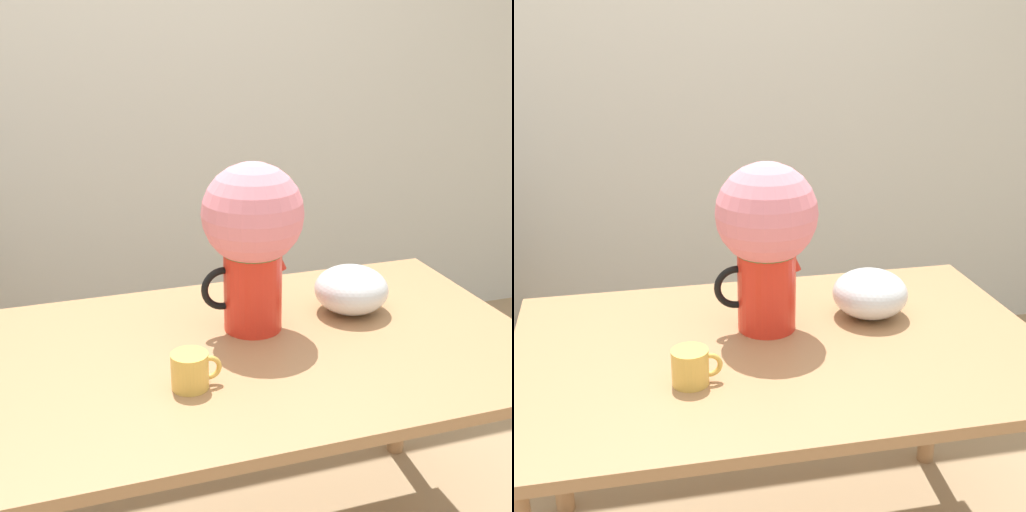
{
  "view_description": "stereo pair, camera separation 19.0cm",
  "coord_description": "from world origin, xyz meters",
  "views": [
    {
      "loc": [
        -0.5,
        -1.36,
        1.59
      ],
      "look_at": [
        0.07,
        0.34,
        0.95
      ],
      "focal_mm": 50.0,
      "sensor_mm": 36.0,
      "label": 1
    },
    {
      "loc": [
        -0.31,
        -1.41,
        1.59
      ],
      "look_at": [
        0.07,
        0.34,
        0.95
      ],
      "focal_mm": 50.0,
      "sensor_mm": 36.0,
      "label": 2
    }
  ],
  "objects": [
    {
      "name": "wall_back",
      "position": [
        0.0,
        1.73,
        1.3
      ],
      "size": [
        8.0,
        0.05,
        2.6
      ],
      "color": "silver",
      "rests_on": "ground_plane"
    },
    {
      "name": "table",
      "position": [
        0.08,
        0.23,
        0.65
      ],
      "size": [
        1.4,
        0.92,
        0.74
      ],
      "color": "#A3754C",
      "rests_on": "ground_plane"
    },
    {
      "name": "white_bowl",
      "position": [
        0.36,
        0.35,
        0.81
      ],
      "size": [
        0.21,
        0.21,
        0.14
      ],
      "color": "silver",
      "rests_on": "table"
    },
    {
      "name": "flower_vase",
      "position": [
        0.06,
        0.34,
        1.02
      ],
      "size": [
        0.28,
        0.27,
        0.46
      ],
      "color": "red",
      "rests_on": "table"
    },
    {
      "name": "coffee_mug",
      "position": [
        -0.18,
        0.08,
        0.78
      ],
      "size": [
        0.12,
        0.09,
        0.09
      ],
      "color": "gold",
      "rests_on": "table"
    }
  ]
}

